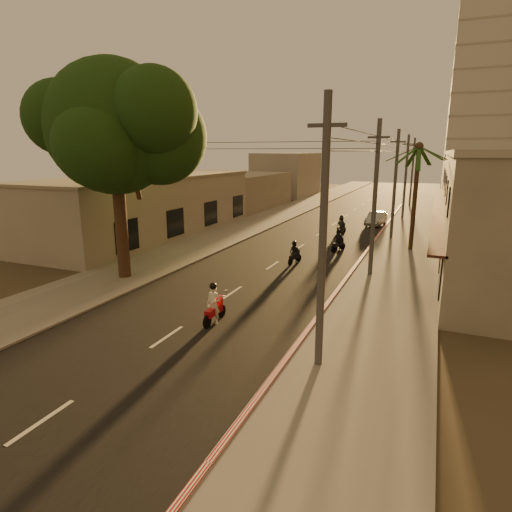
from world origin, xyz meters
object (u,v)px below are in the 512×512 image
Objects in this scene: scooter_mid_b at (338,241)px; parked_car at (376,219)px; palm_tree at (419,153)px; scooter_red at (214,306)px; scooter_mid_a at (294,253)px; scooter_far_a at (341,226)px; broadleaf_tree at (121,128)px.

scooter_mid_b reaches higher than parked_car.
palm_tree reaches higher than scooter_mid_b.
palm_tree is at bearing 69.67° from scooter_red.
scooter_far_a reaches higher than scooter_mid_a.
scooter_far_a is 0.42× the size of parked_car.
scooter_far_a is at bearing -104.29° from parked_car.
scooter_far_a is (8.43, 18.46, -7.69)m from broadleaf_tree.
scooter_far_a is at bearing 143.34° from palm_tree.
broadleaf_tree is 1.48× the size of palm_tree.
parked_car is at bearing 93.45° from scooter_mid_a.
palm_tree is at bearing -22.45° from scooter_far_a.
broadleaf_tree is 16.92m from scooter_mid_b.
palm_tree reaches higher than parked_car.
broadleaf_tree reaches higher than scooter_red.
scooter_mid_a reaches higher than parked_car.
palm_tree reaches higher than scooter_far_a.
scooter_far_a is 6.63m from parked_car.
scooter_mid_b is at bearing -65.76° from scooter_far_a.
scooter_red is 10.97m from scooter_mid_a.
scooter_mid_a is 0.92× the size of scooter_mid_b.
palm_tree is 13.24m from parked_car.
broadleaf_tree is 11.61m from scooter_red.
broadleaf_tree is 6.98× the size of scooter_mid_b.
scooter_red reaches higher than scooter_mid_a.
broadleaf_tree is 6.97× the size of scooter_far_a.
scooter_red is 1.17× the size of scooter_mid_a.
palm_tree is 10.00m from scooter_far_a.
scooter_mid_a is at bearing -93.87° from parked_car.
parked_car is at bearing 110.07° from palm_tree.
palm_tree is 20.29m from scooter_red.
palm_tree reaches higher than scooter_red.
parked_car is (2.98, 28.82, -0.13)m from scooter_red.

